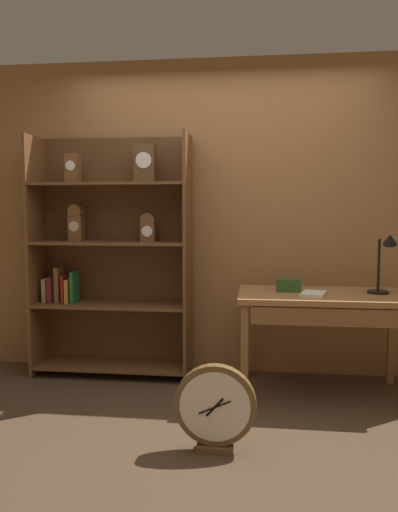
{
  "coord_description": "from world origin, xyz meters",
  "views": [
    {
      "loc": [
        0.28,
        -2.72,
        1.36
      ],
      "look_at": [
        -0.11,
        0.56,
        1.06
      ],
      "focal_mm": 34.48,
      "sensor_mm": 36.0,
      "label": 1
    }
  ],
  "objects_px": {
    "toolbox_small": "(288,285)",
    "open_repair_manual": "(314,294)",
    "desk_lamp": "(385,260)",
    "round_clock_large": "(215,407)",
    "bookshelf": "(110,257)",
    "workbench": "(324,306)"
  },
  "relations": [
    {
      "from": "toolbox_small",
      "to": "open_repair_manual",
      "type": "xyz_separation_m",
      "value": [
        0.17,
        -0.16,
        -0.04
      ]
    },
    {
      "from": "desk_lamp",
      "to": "round_clock_large",
      "type": "bearing_deg",
      "value": -138.99
    },
    {
      "from": "toolbox_small",
      "to": "round_clock_large",
      "type": "xyz_separation_m",
      "value": [
        -0.46,
        -1.02,
        -0.55
      ]
    },
    {
      "from": "bookshelf",
      "to": "desk_lamp",
      "type": "xyz_separation_m",
      "value": [
        2.12,
        -0.26,
        0.02
      ]
    },
    {
      "from": "open_repair_manual",
      "to": "toolbox_small",
      "type": "bearing_deg",
      "value": 152.48
    },
    {
      "from": "desk_lamp",
      "to": "round_clock_large",
      "type": "height_order",
      "value": "desk_lamp"
    },
    {
      "from": "round_clock_large",
      "to": "open_repair_manual",
      "type": "bearing_deg",
      "value": 53.87
    },
    {
      "from": "workbench",
      "to": "open_repair_manual",
      "type": "bearing_deg",
      "value": -131.58
    },
    {
      "from": "open_repair_manual",
      "to": "round_clock_large",
      "type": "xyz_separation_m",
      "value": [
        -0.63,
        -0.86,
        -0.51
      ]
    },
    {
      "from": "bookshelf",
      "to": "toolbox_small",
      "type": "xyz_separation_m",
      "value": [
        1.44,
        -0.23,
        -0.18
      ]
    },
    {
      "from": "workbench",
      "to": "desk_lamp",
      "type": "relative_size",
      "value": 2.7
    },
    {
      "from": "bookshelf",
      "to": "toolbox_small",
      "type": "relative_size",
      "value": 10.87
    },
    {
      "from": "bookshelf",
      "to": "open_repair_manual",
      "type": "relative_size",
      "value": 8.93
    },
    {
      "from": "toolbox_small",
      "to": "open_repair_manual",
      "type": "bearing_deg",
      "value": -43.69
    },
    {
      "from": "open_repair_manual",
      "to": "bookshelf",
      "type": "bearing_deg",
      "value": -177.48
    },
    {
      "from": "bookshelf",
      "to": "open_repair_manual",
      "type": "distance_m",
      "value": 1.67
    },
    {
      "from": "bookshelf",
      "to": "open_repair_manual",
      "type": "height_order",
      "value": "bookshelf"
    },
    {
      "from": "bookshelf",
      "to": "round_clock_large",
      "type": "xyz_separation_m",
      "value": [
        0.98,
        -1.25,
        -0.73
      ]
    },
    {
      "from": "workbench",
      "to": "round_clock_large",
      "type": "relative_size",
      "value": 2.45
    },
    {
      "from": "desk_lamp",
      "to": "workbench",
      "type": "bearing_deg",
      "value": -175.16
    },
    {
      "from": "bookshelf",
      "to": "workbench",
      "type": "distance_m",
      "value": 1.74
    },
    {
      "from": "workbench",
      "to": "open_repair_manual",
      "type": "xyz_separation_m",
      "value": [
        -0.08,
        -0.1,
        0.1
      ]
    }
  ]
}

